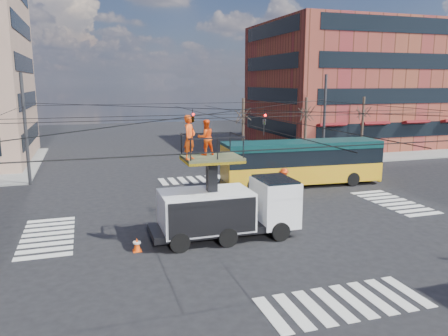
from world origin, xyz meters
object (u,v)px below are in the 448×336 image
(city_bus, at_px, (302,162))
(traffic_cone, at_px, (137,244))
(utility_truck, at_px, (228,198))
(flagger, at_px, (284,182))
(worker_ground, at_px, (167,209))

(city_bus, distance_m, traffic_cone, 15.83)
(utility_truck, relative_size, flagger, 3.85)
(city_bus, distance_m, flagger, 3.53)
(city_bus, height_order, worker_ground, city_bus)
(utility_truck, relative_size, city_bus, 0.60)
(worker_ground, distance_m, flagger, 9.48)
(traffic_cone, xyz_separation_m, worker_ground, (1.84, 2.60, 0.72))
(city_bus, height_order, flagger, city_bus)
(worker_ground, bearing_deg, flagger, -58.16)
(utility_truck, height_order, city_bus, utility_truck)
(traffic_cone, distance_m, worker_ground, 3.26)
(worker_ground, bearing_deg, traffic_cone, 150.01)
(city_bus, xyz_separation_m, flagger, (-2.51, -2.34, -0.81))
(utility_truck, distance_m, traffic_cone, 4.70)
(traffic_cone, distance_m, flagger, 12.39)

